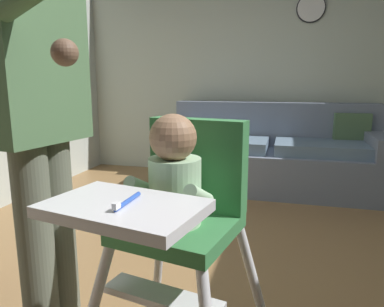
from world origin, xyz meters
name	(u,v)px	position (x,y,z in m)	size (l,w,h in m)	color
ground	(224,292)	(0.00, 0.00, -0.05)	(5.75, 6.44, 0.10)	olive
wall_far	(264,65)	(0.00, 2.45, 1.26)	(4.95, 0.06, 2.52)	#B7C2B1
couch	(272,156)	(0.16, 1.93, 0.33)	(2.14, 0.86, 0.86)	slate
high_chair	(178,202)	(-0.05, -0.66, 0.68)	(0.71, 0.81, 0.98)	white
adult_standing	(39,120)	(-0.64, -0.57, 0.93)	(0.51, 0.55, 1.64)	#636958
wall_clock	(311,8)	(0.47, 2.41, 1.83)	(0.30, 0.04, 0.30)	white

